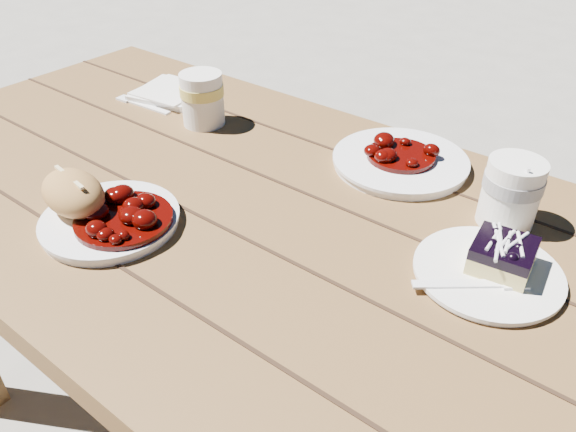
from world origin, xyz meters
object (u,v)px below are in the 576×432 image
Objects in this scene: dessert_plate at (487,273)px; coffee_cup at (511,193)px; main_plate at (111,221)px; picnic_table at (344,325)px; second_cup at (202,99)px; bread_roll at (73,193)px; second_plate at (400,162)px; blueberry_cake at (503,255)px.

coffee_cup reaches higher than dessert_plate.
dessert_plate is 1.83× the size of coffee_cup.
main_plate is 0.62m from coffee_cup.
second_cup is at bearing 160.35° from picnic_table.
main_plate is 1.65× the size of bread_roll.
second_plate is (0.32, 0.47, -0.04)m from bread_roll.
dessert_plate is 0.82× the size of second_plate.
blueberry_cake is 0.14m from coffee_cup.
main_plate is 0.52m from second_plate.
bread_roll is 0.68m from coffee_cup.
picnic_table is 0.48m from bread_roll.
blueberry_cake is at bearing 26.09° from bread_roll.
bread_roll is at bearing -142.69° from coffee_cup.
dessert_plate is at bearing -8.99° from second_cup.
picnic_table is at bearing -76.59° from second_plate.
second_plate reaches higher than picnic_table.
second_cup is at bearing 171.01° from dessert_plate.
dessert_plate is at bearing -38.86° from second_plate.
second_cup is (-0.48, 0.17, 0.22)m from picnic_table.
main_plate reaches higher than dessert_plate.
coffee_cup is at bearing 37.31° from bread_roll.
second_cup is (-0.66, 0.10, 0.05)m from dessert_plate.
second_plate is at bearing 12.93° from second_cup.
coffee_cup is at bearing 100.37° from blueberry_cake.
second_cup reaches higher than main_plate.
main_plate is 0.59m from blueberry_cake.
bread_roll is (-0.05, -0.02, 0.04)m from main_plate.
bread_roll is at bearing -124.53° from second_plate.
main_plate is 1.05× the size of dessert_plate.
second_plate is 2.23× the size of second_cup.
main_plate is at bearing -120.79° from second_plate.
dessert_plate is at bearing 25.27° from bread_roll.
bread_roll is at bearing -160.97° from blueberry_cake.
picnic_table is at bearing 27.82° from bread_roll.
coffee_cup is 1.00× the size of second_cup.
blueberry_cake is at bearing 26.70° from main_plate.
coffee_cup reaches higher than picnic_table.
picnic_table is 22.42× the size of blueberry_cake.
coffee_cup is at bearing 53.43° from picnic_table.
blueberry_cake is (0.52, 0.26, 0.02)m from main_plate.
second_cup reaches higher than picnic_table.
coffee_cup is at bearing 3.44° from second_cup.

